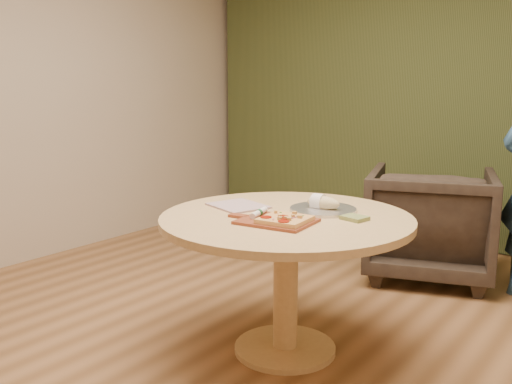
{
  "coord_description": "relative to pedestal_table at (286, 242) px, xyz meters",
  "views": [
    {
      "loc": [
        1.64,
        -2.1,
        1.43
      ],
      "look_at": [
        -0.1,
        0.25,
        0.86
      ],
      "focal_mm": 40.0,
      "sensor_mm": 36.0,
      "label": 1
    }
  ],
  "objects": [
    {
      "name": "room_shell",
      "position": [
        -0.06,
        -0.3,
        0.79
      ],
      "size": [
        5.04,
        6.04,
        2.84
      ],
      "color": "#97663C",
      "rests_on": "ground"
    },
    {
      "name": "curtain",
      "position": [
        -0.06,
        2.6,
        0.79
      ],
      "size": [
        4.8,
        0.14,
        2.78
      ],
      "primitive_type": "cube",
      "color": "#2E3719",
      "rests_on": "ground"
    },
    {
      "name": "pedestal_table",
      "position": [
        0.0,
        0.0,
        0.0
      ],
      "size": [
        1.31,
        1.31,
        0.75
      ],
      "rotation": [
        0.0,
        0.0,
        -0.17
      ],
      "color": "#DCAF70",
      "rests_on": "ground"
    },
    {
      "name": "pizza_paddle",
      "position": [
        0.04,
        -0.16,
        0.15
      ],
      "size": [
        0.46,
        0.31,
        0.01
      ],
      "rotation": [
        0.0,
        0.0,
        0.1
      ],
      "color": "brown",
      "rests_on": "pedestal_table"
    },
    {
      "name": "flatbread_pizza",
      "position": [
        0.1,
        -0.17,
        0.17
      ],
      "size": [
        0.24,
        0.24,
        0.04
      ],
      "rotation": [
        0.0,
        0.0,
        0.1
      ],
      "color": "#DCA456",
      "rests_on": "pizza_paddle"
    },
    {
      "name": "cutlery_roll",
      "position": [
        -0.08,
        -0.13,
        0.17
      ],
      "size": [
        0.07,
        0.2,
        0.03
      ],
      "rotation": [
        0.0,
        0.0,
        0.25
      ],
      "color": "silver",
      "rests_on": "pizza_paddle"
    },
    {
      "name": "newspaper",
      "position": [
        -0.34,
        0.02,
        0.15
      ],
      "size": [
        0.36,
        0.33,
        0.01
      ],
      "primitive_type": "cube",
      "rotation": [
        0.0,
        0.0,
        -0.32
      ],
      "color": "beige",
      "rests_on": "pedestal_table"
    },
    {
      "name": "serving_tray",
      "position": [
        0.09,
        0.21,
        0.15
      ],
      "size": [
        0.36,
        0.36,
        0.02
      ],
      "color": "silver",
      "rests_on": "pedestal_table"
    },
    {
      "name": "bread_roll",
      "position": [
        0.09,
        0.21,
        0.18
      ],
      "size": [
        0.19,
        0.09,
        0.09
      ],
      "color": "#D8C284",
      "rests_on": "serving_tray"
    },
    {
      "name": "green_packet",
      "position": [
        0.33,
        0.13,
        0.15
      ],
      "size": [
        0.14,
        0.12,
        0.02
      ],
      "primitive_type": "cube",
      "rotation": [
        0.0,
        0.0,
        -0.21
      ],
      "color": "#58652D",
      "rests_on": "pedestal_table"
    },
    {
      "name": "armchair",
      "position": [
        0.18,
        1.64,
        -0.16
      ],
      "size": [
        1.09,
        1.05,
        0.9
      ],
      "primitive_type": "imported",
      "rotation": [
        0.0,
        0.0,
        3.46
      ],
      "color": "black",
      "rests_on": "ground"
    }
  ]
}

